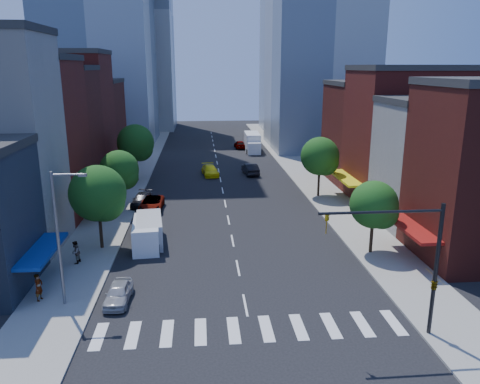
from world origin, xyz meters
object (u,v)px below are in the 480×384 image
at_px(parked_car_third, 152,204).
at_px(pedestrian_near, 39,287).
at_px(parked_car_second, 143,225).
at_px(traffic_car_far, 240,144).
at_px(cargo_van_near, 146,235).
at_px(parked_car_rear, 142,200).
at_px(pedestrian_far, 75,252).
at_px(taxi, 210,170).
at_px(box_truck, 252,143).
at_px(traffic_car_oncoming, 250,169).
at_px(parked_car_front, 118,293).
at_px(cargo_van_far, 149,231).

relative_size(parked_car_third, pedestrian_near, 2.79).
xyz_separation_m(parked_car_second, traffic_car_far, (13.33, 46.55, 0.10)).
relative_size(parked_car_second, cargo_van_near, 0.72).
height_order(parked_car_second, cargo_van_near, cargo_van_near).
height_order(parked_car_rear, pedestrian_far, pedestrian_far).
relative_size(taxi, box_truck, 0.60).
bearing_deg(taxi, traffic_car_oncoming, -6.25).
xyz_separation_m(traffic_car_far, pedestrian_far, (-17.82, -53.97, 0.31)).
distance_m(parked_car_third, box_truck, 38.96).
bearing_deg(pedestrian_far, taxi, 173.31).
height_order(parked_car_second, traffic_car_far, traffic_car_far).
xyz_separation_m(parked_car_front, parked_car_third, (0.23, 20.98, 0.08)).
relative_size(parked_car_rear, cargo_van_near, 0.86).
bearing_deg(box_truck, parked_car_rear, -114.41).
xyz_separation_m(parked_car_third, pedestrian_near, (-5.53, -20.54, 0.36)).
distance_m(traffic_car_far, pedestrian_near, 62.90).
distance_m(traffic_car_oncoming, traffic_car_far, 22.82).
height_order(cargo_van_near, cargo_van_far, cargo_van_far).
height_order(taxi, box_truck, box_truck).
relative_size(cargo_van_far, pedestrian_near, 3.00).
bearing_deg(cargo_van_near, pedestrian_far, -151.42).
height_order(cargo_van_near, traffic_car_oncoming, cargo_van_near).
distance_m(parked_car_third, traffic_car_oncoming, 21.04).
height_order(parked_car_front, cargo_van_far, cargo_van_far).
height_order(parked_car_rear, box_truck, box_truck).
distance_m(pedestrian_near, pedestrian_far, 6.14).
height_order(parked_car_third, traffic_car_far, traffic_car_far).
bearing_deg(cargo_van_near, parked_car_third, 88.84).
xyz_separation_m(parked_car_rear, traffic_car_oncoming, (14.05, 14.90, 0.12)).
bearing_deg(taxi, cargo_van_far, -110.46).
xyz_separation_m(traffic_car_oncoming, pedestrian_far, (-17.44, -31.15, 0.26)).
height_order(parked_car_second, traffic_car_oncoming, traffic_car_oncoming).
bearing_deg(pedestrian_far, cargo_van_near, 136.58).
distance_m(parked_car_front, traffic_car_oncoming, 39.86).
distance_m(cargo_van_near, taxi, 28.33).
relative_size(cargo_van_far, traffic_car_oncoming, 1.15).
height_order(parked_car_rear, cargo_van_near, cargo_van_near).
relative_size(pedestrian_near, pedestrian_far, 1.03).
distance_m(traffic_car_far, pedestrian_far, 56.84).
xyz_separation_m(traffic_car_far, pedestrian_near, (-18.72, -60.04, 0.33)).
xyz_separation_m(parked_car_rear, pedestrian_near, (-4.29, -22.33, 0.40)).
xyz_separation_m(taxi, traffic_car_oncoming, (5.94, 0.13, 0.08)).
bearing_deg(parked_car_rear, cargo_van_near, -76.11).
bearing_deg(taxi, pedestrian_far, -117.89).
relative_size(parked_car_rear, traffic_car_oncoming, 0.97).
xyz_separation_m(taxi, pedestrian_near, (-12.41, -37.09, 0.36)).
distance_m(parked_car_rear, traffic_car_far, 40.38).
distance_m(parked_car_rear, box_truck, 37.84).
xyz_separation_m(cargo_van_far, pedestrian_far, (-5.41, -4.44, -0.08)).
distance_m(taxi, box_truck, 21.05).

